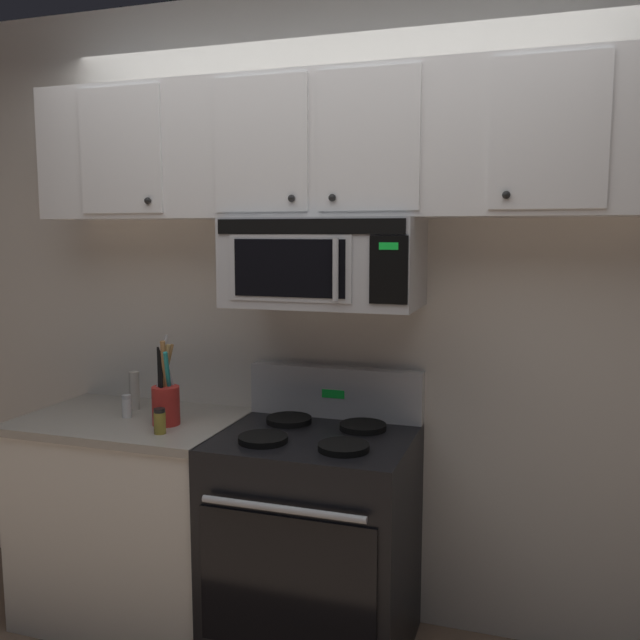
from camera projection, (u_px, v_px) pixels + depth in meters
The scene contains 9 objects.
back_wall at pixel (341, 312), 2.97m from camera, with size 5.20×0.10×2.70m, color silver.
stove_range at pixel (315, 539), 2.74m from camera, with size 0.76×0.69×1.12m.
over_range_microwave at pixel (324, 262), 2.71m from camera, with size 0.76×0.43×0.35m.
upper_cabinets at pixel (326, 147), 2.68m from camera, with size 2.50×0.36×0.55m.
counter_segment at pixel (135, 516), 3.01m from camera, with size 0.93×0.65×0.90m.
utensil_crock_red at pixel (166, 399), 2.82m from camera, with size 0.11×0.12×0.37m.
salt_shaker at pixel (127, 406), 2.94m from camera, with size 0.04×0.04×0.10m.
pepper_mill at pixel (134, 391), 3.06m from camera, with size 0.05×0.05×0.17m, color #B7B2A8.
spice_jar at pixel (160, 421), 2.70m from camera, with size 0.05×0.05×0.10m.
Camera 1 is at (0.83, -2.04, 1.69)m, focal length 38.26 mm.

